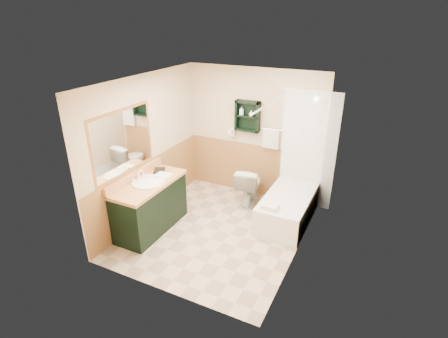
# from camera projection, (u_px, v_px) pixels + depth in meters

# --- Properties ---
(floor) EXTENTS (3.00, 3.00, 0.00)m
(floor) POSITION_uv_depth(u_px,v_px,m) (217.00, 230.00, 5.69)
(floor) COLOR #C3AA8E
(floor) RESTS_ON ground
(back_wall) EXTENTS (2.60, 0.04, 2.40)m
(back_wall) POSITION_uv_depth(u_px,v_px,m) (254.00, 134.00, 6.44)
(back_wall) COLOR beige
(back_wall) RESTS_ON ground
(left_wall) EXTENTS (0.04, 3.00, 2.40)m
(left_wall) POSITION_uv_depth(u_px,v_px,m) (145.00, 149.00, 5.72)
(left_wall) COLOR beige
(left_wall) RESTS_ON ground
(right_wall) EXTENTS (0.04, 3.00, 2.40)m
(right_wall) POSITION_uv_depth(u_px,v_px,m) (305.00, 180.00, 4.67)
(right_wall) COLOR beige
(right_wall) RESTS_ON ground
(ceiling) EXTENTS (2.60, 3.00, 0.04)m
(ceiling) POSITION_uv_depth(u_px,v_px,m) (216.00, 80.00, 4.70)
(ceiling) COLOR white
(ceiling) RESTS_ON back_wall
(wainscot_left) EXTENTS (2.98, 2.98, 1.00)m
(wainscot_left) POSITION_uv_depth(u_px,v_px,m) (151.00, 187.00, 6.00)
(wainscot_left) COLOR #AA7044
(wainscot_left) RESTS_ON left_wall
(wainscot_back) EXTENTS (2.58, 2.58, 1.00)m
(wainscot_back) POSITION_uv_depth(u_px,v_px,m) (252.00, 169.00, 6.70)
(wainscot_back) COLOR #AA7044
(wainscot_back) RESTS_ON back_wall
(mirror_frame) EXTENTS (1.30, 1.30, 1.00)m
(mirror_frame) POSITION_uv_depth(u_px,v_px,m) (123.00, 142.00, 5.13)
(mirror_frame) COLOR olive
(mirror_frame) RESTS_ON left_wall
(mirror_glass) EXTENTS (1.20, 1.20, 0.90)m
(mirror_glass) POSITION_uv_depth(u_px,v_px,m) (123.00, 142.00, 5.13)
(mirror_glass) COLOR white
(mirror_glass) RESTS_ON left_wall
(tile_right) EXTENTS (1.50, 1.50, 2.10)m
(tile_right) POSITION_uv_depth(u_px,v_px,m) (313.00, 169.00, 5.36)
(tile_right) COLOR white
(tile_right) RESTS_ON right_wall
(tile_back) EXTENTS (0.95, 0.95, 2.10)m
(tile_back) POSITION_uv_depth(u_px,v_px,m) (308.00, 151.00, 6.06)
(tile_back) COLOR white
(tile_back) RESTS_ON back_wall
(tile_accent) EXTENTS (1.50, 1.50, 0.10)m
(tile_accent) POSITION_uv_depth(u_px,v_px,m) (319.00, 115.00, 5.01)
(tile_accent) COLOR #134332
(tile_accent) RESTS_ON right_wall
(wall_shelf) EXTENTS (0.45, 0.15, 0.55)m
(wall_shelf) POSITION_uv_depth(u_px,v_px,m) (247.00, 116.00, 6.24)
(wall_shelf) COLOR black
(wall_shelf) RESTS_ON back_wall
(hair_dryer) EXTENTS (0.10, 0.24, 0.18)m
(hair_dryer) POSITION_uv_depth(u_px,v_px,m) (233.00, 132.00, 6.53)
(hair_dryer) COLOR white
(hair_dryer) RESTS_ON back_wall
(towel_bar) EXTENTS (0.40, 0.06, 0.40)m
(towel_bar) POSITION_uv_depth(u_px,v_px,m) (272.00, 129.00, 6.18)
(towel_bar) COLOR white
(towel_bar) RESTS_ON back_wall
(curtain_rod) EXTENTS (0.03, 1.60, 0.03)m
(curtain_rod) POSITION_uv_depth(u_px,v_px,m) (270.00, 103.00, 5.27)
(curtain_rod) COLOR silver
(curtain_rod) RESTS_ON back_wall
(shower_curtain) EXTENTS (1.05, 1.05, 1.70)m
(shower_curtain) POSITION_uv_depth(u_px,v_px,m) (271.00, 151.00, 5.76)
(shower_curtain) COLOR beige
(shower_curtain) RESTS_ON curtain_rod
(vanity) EXTENTS (0.59, 1.33, 0.84)m
(vanity) POSITION_uv_depth(u_px,v_px,m) (150.00, 206.00, 5.58)
(vanity) COLOR black
(vanity) RESTS_ON ground
(bathtub) EXTENTS (0.72, 1.50, 0.48)m
(bathtub) POSITION_uv_depth(u_px,v_px,m) (288.00, 207.00, 5.90)
(bathtub) COLOR silver
(bathtub) RESTS_ON ground
(toilet) EXTENTS (0.50, 0.78, 0.71)m
(toilet) POSITION_uv_depth(u_px,v_px,m) (249.00, 185.00, 6.38)
(toilet) COLOR silver
(toilet) RESTS_ON ground
(counter_towel) EXTENTS (0.25, 0.19, 0.04)m
(counter_towel) POSITION_uv_depth(u_px,v_px,m) (163.00, 176.00, 5.58)
(counter_towel) COLOR white
(counter_towel) RESTS_ON vanity
(vanity_book) EXTENTS (0.17, 0.10, 0.24)m
(vanity_book) POSITION_uv_depth(u_px,v_px,m) (153.00, 165.00, 5.74)
(vanity_book) COLOR black
(vanity_book) RESTS_ON vanity
(tub_towel) EXTENTS (0.24, 0.20, 0.07)m
(tub_towel) POSITION_uv_depth(u_px,v_px,m) (270.00, 206.00, 5.37)
(tub_towel) COLOR white
(tub_towel) RESTS_ON bathtub
(soap_bottle_a) EXTENTS (0.11, 0.16, 0.07)m
(soap_bottle_a) POSITION_uv_depth(u_px,v_px,m) (241.00, 113.00, 6.27)
(soap_bottle_a) COLOR silver
(soap_bottle_a) RESTS_ON wall_shelf
(soap_bottle_b) EXTENTS (0.10, 0.12, 0.08)m
(soap_bottle_b) POSITION_uv_depth(u_px,v_px,m) (251.00, 114.00, 6.19)
(soap_bottle_b) COLOR silver
(soap_bottle_b) RESTS_ON wall_shelf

